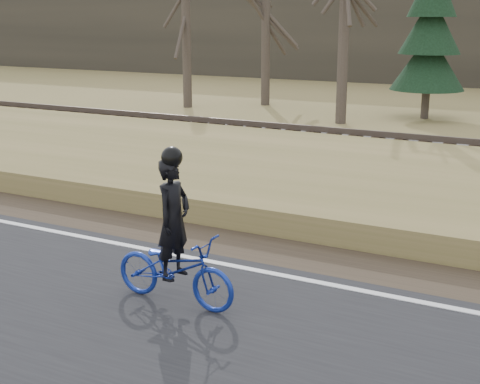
% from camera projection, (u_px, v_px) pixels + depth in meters
% --- Properties ---
extents(ground, '(120.00, 120.00, 0.00)m').
position_uv_depth(ground, '(404.00, 310.00, 8.39)').
color(ground, olive).
rests_on(ground, ground).
extents(edge_line, '(120.00, 0.12, 0.01)m').
position_uv_depth(edge_line, '(408.00, 300.00, 8.54)').
color(edge_line, silver).
rests_on(edge_line, road).
extents(shoulder, '(120.00, 1.60, 0.04)m').
position_uv_depth(shoulder, '(426.00, 277.00, 9.41)').
color(shoulder, '#473A2B').
rests_on(shoulder, ground).
extents(embankment, '(120.00, 5.00, 0.44)m').
position_uv_depth(embankment, '(465.00, 210.00, 11.92)').
color(embankment, olive).
rests_on(embankment, ground).
extents(cyclist, '(1.73, 0.64, 2.01)m').
position_uv_depth(cyclist, '(174.00, 256.00, 8.32)').
color(cyclist, navy).
rests_on(cyclist, road).
extents(bare_tree_far_left, '(0.36, 0.36, 7.09)m').
position_uv_depth(bare_tree_far_left, '(186.00, 17.00, 26.07)').
color(bare_tree_far_left, '#4D4238').
rests_on(bare_tree_far_left, ground).
extents(bare_tree_left, '(0.36, 0.36, 7.23)m').
position_uv_depth(bare_tree_left, '(266.00, 15.00, 26.73)').
color(bare_tree_left, '#4D4238').
rests_on(bare_tree_left, ground).
extents(bare_tree_near_left, '(0.36, 0.36, 6.78)m').
position_uv_depth(bare_tree_near_left, '(344.00, 22.00, 22.08)').
color(bare_tree_near_left, '#4D4238').
rests_on(bare_tree_near_left, ground).
extents(conifer, '(2.60, 2.60, 6.79)m').
position_uv_depth(conifer, '(431.00, 27.00, 23.20)').
color(conifer, '#4D4238').
rests_on(conifer, ground).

